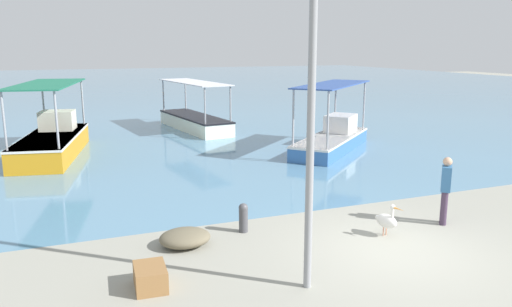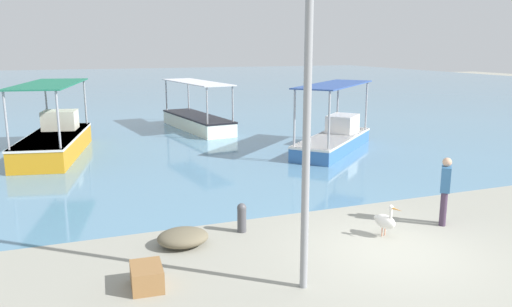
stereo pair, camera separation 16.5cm
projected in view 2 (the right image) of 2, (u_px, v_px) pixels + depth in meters
name	position (u px, v px, depth m)	size (l,w,h in m)	color
ground	(394.00, 251.00, 10.72)	(120.00, 120.00, 0.00)	gray
harbor_water	(127.00, 86.00, 54.56)	(110.00, 90.00, 0.00)	#5988A7
fishing_boat_near_right	(335.00, 136.00, 21.05)	(5.39, 5.12, 2.79)	#3A6CAF
fishing_boat_outer	(197.00, 119.00, 26.24)	(2.51, 6.47, 2.50)	white
fishing_boat_center	(55.00, 139.00, 20.04)	(3.14, 6.49, 2.89)	orange
pelican	(385.00, 221.00, 11.48)	(0.41, 0.80, 0.80)	#E0997A
lamp_post	(307.00, 105.00, 8.43)	(0.28, 0.28, 5.97)	gray
mooring_bollard	(242.00, 217.00, 11.76)	(0.22, 0.22, 0.70)	#47474C
fisherman_standing	(445.00, 189.00, 12.14)	(0.43, 0.45, 1.69)	#423148
net_pile	(183.00, 237.00, 10.98)	(1.14, 0.97, 0.38)	#69604A
cargo_crate	(147.00, 277.00, 9.07)	(0.78, 0.56, 0.41)	olive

